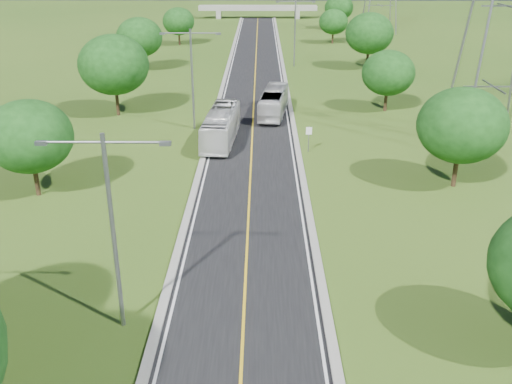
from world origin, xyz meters
TOP-DOWN VIEW (x-y plane):
  - ground at (0.00, 60.00)m, footprint 260.00×260.00m
  - road at (0.00, 66.00)m, footprint 8.00×150.00m
  - curb_left at (-4.25, 66.00)m, footprint 0.50×150.00m
  - curb_right at (4.25, 66.00)m, footprint 0.50×150.00m
  - speed_limit_sign at (5.20, 37.98)m, footprint 0.55×0.09m
  - overpass at (0.00, 140.00)m, footprint 30.00×3.00m
  - streetlight_near_left at (-6.00, 12.00)m, footprint 5.90×0.25m
  - streetlight_mid_left at (-6.00, 45.00)m, footprint 5.90×0.25m
  - streetlight_far_right at (6.00, 78.00)m, footprint 5.90×0.25m
  - tree_lb at (-16.00, 28.00)m, footprint 6.30×6.30m
  - tree_lc at (-15.00, 50.00)m, footprint 7.56×7.56m
  - tree_ld at (-17.00, 74.00)m, footprint 6.72×6.72m
  - tree_le at (-14.50, 98.00)m, footprint 5.88×5.88m
  - tree_rb at (16.00, 30.00)m, footprint 6.72×6.72m
  - tree_rc at (15.00, 52.00)m, footprint 5.88×5.88m
  - tree_rd at (17.00, 76.00)m, footprint 7.14×7.14m
  - tree_re at (14.50, 100.00)m, footprint 5.46×5.46m
  - tree_rf at (18.00, 120.00)m, footprint 6.30×6.30m
  - bus_outbound at (2.26, 50.13)m, footprint 3.63×10.35m
  - bus_inbound at (-2.94, 40.83)m, footprint 3.31×11.04m

SIDE VIEW (x-z plane):
  - ground at x=0.00m, z-range 0.00..0.00m
  - road at x=0.00m, z-range 0.00..0.06m
  - curb_left at x=-4.25m, z-range 0.00..0.22m
  - curb_right at x=4.25m, z-range 0.00..0.22m
  - bus_outbound at x=2.26m, z-range 0.06..2.88m
  - bus_inbound at x=-2.94m, z-range 0.06..3.09m
  - speed_limit_sign at x=5.20m, z-range 0.40..2.80m
  - overpass at x=0.00m, z-range 0.81..4.01m
  - tree_re at x=14.50m, z-range 0.85..7.20m
  - tree_le at x=-14.50m, z-range 0.91..7.75m
  - tree_rc at x=15.00m, z-range 0.91..7.75m
  - tree_lb at x=-16.00m, z-range 0.98..8.31m
  - tree_rf at x=18.00m, z-range 0.98..8.31m
  - tree_ld at x=-17.00m, z-range 1.05..8.86m
  - tree_rb at x=16.00m, z-range 1.05..8.86m
  - tree_rd at x=17.00m, z-range 1.11..9.42m
  - tree_lc at x=-15.00m, z-range 1.18..9.97m
  - streetlight_near_left at x=-6.00m, z-range 0.94..10.94m
  - streetlight_mid_left at x=-6.00m, z-range 0.94..10.94m
  - streetlight_far_right at x=6.00m, z-range 0.94..10.94m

